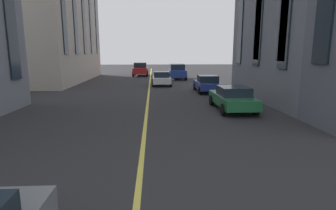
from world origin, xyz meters
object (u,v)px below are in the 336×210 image
at_px(car_blue_far, 177,71).
at_px(car_green_trailing, 233,98).
at_px(car_blue_near, 207,84).
at_px(car_white_parked_a, 162,78).
at_px(car_red_mid, 140,69).

relative_size(car_blue_far, car_green_trailing, 1.07).
height_order(car_blue_near, car_white_parked_a, same).
xyz_separation_m(car_green_trailing, car_white_parked_a, (12.29, 3.68, -0.00)).
height_order(car_blue_far, car_blue_near, car_blue_far).
relative_size(car_blue_far, car_blue_near, 1.21).
xyz_separation_m(car_red_mid, car_white_parked_a, (-11.94, -2.66, -0.27)).
height_order(car_green_trailing, car_white_parked_a, car_white_parked_a).
bearing_deg(car_red_mid, car_green_trailing, -165.35).
relative_size(car_red_mid, car_green_trailing, 1.07).
bearing_deg(car_white_parked_a, car_blue_far, -17.83).
relative_size(car_green_trailing, car_blue_near, 1.13).
bearing_deg(car_blue_far, car_green_trailing, -175.38).
distance_m(car_green_trailing, car_white_parked_a, 12.83).
xyz_separation_m(car_green_trailing, car_blue_near, (7.35, 0.00, -0.00)).
xyz_separation_m(car_blue_near, car_white_parked_a, (4.94, 3.68, 0.00)).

